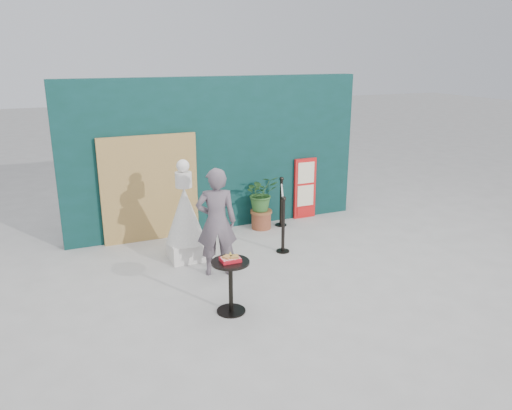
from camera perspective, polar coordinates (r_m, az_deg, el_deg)
name	(u,v)px	position (r m, az deg, el deg)	size (l,w,h in m)	color
ground	(288,290)	(7.65, 3.63, -9.62)	(60.00, 60.00, 0.00)	#ADAAA5
back_wall	(217,154)	(9.93, -4.50, 5.78)	(6.00, 0.30, 3.00)	#0A2F2A
bamboo_fence	(150,189)	(9.49, -12.02, 1.83)	(1.80, 0.08, 2.00)	tan
woman	(216,222)	(7.86, -4.54, -1.95)	(0.64, 0.42, 1.75)	#63555D
menu_board	(305,188)	(10.71, 5.62, 1.90)	(0.50, 0.07, 1.30)	red
statue	(185,219)	(8.55, -8.10, -1.65)	(0.68, 0.68, 1.75)	silver
cafe_table	(231,278)	(6.82, -2.92, -8.38)	(0.52, 0.52, 0.75)	black
food_basket	(230,259)	(6.71, -2.94, -6.14)	(0.26, 0.19, 0.11)	red
planter	(261,198)	(9.98, 0.61, 0.80)	(0.65, 0.56, 1.10)	brown
stanchion_barrier	(282,213)	(9.52, 3.00, -0.94)	(0.84, 1.54, 1.03)	black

